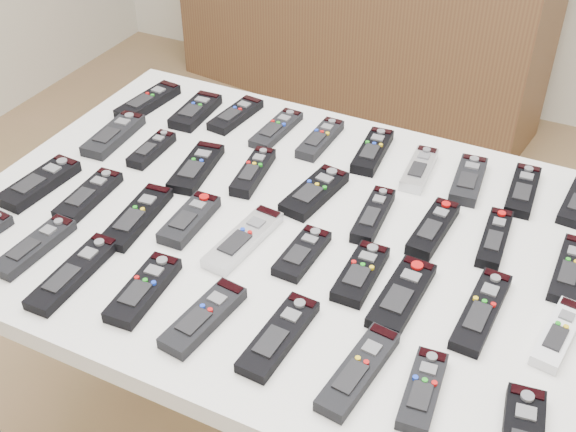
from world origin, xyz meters
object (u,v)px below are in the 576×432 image
at_px(remote_16, 433,228).
at_px(remote_3, 276,129).
at_px(remote_36, 423,390).
at_px(remote_7, 468,180).
at_px(remote_13, 253,172).
at_px(remote_12, 196,168).
at_px(remote_23, 244,239).
at_px(remote_15, 373,215).
at_px(remote_35, 358,371).
at_px(remote_17, 495,238).
at_px(remote_32, 144,290).
at_px(remote_4, 320,139).
at_px(remote_27, 481,311).
at_px(remote_20, 89,195).
at_px(remote_31, 73,273).
at_px(remote_1, 196,111).
at_px(remote_19, 39,183).
at_px(remote_34, 279,336).
at_px(remote_10, 114,135).
at_px(remote_33, 204,317).
at_px(remote_6, 419,169).
at_px(remote_25, 361,273).
at_px(remote_22, 189,219).
at_px(remote_28, 559,334).
at_px(remote_0, 148,102).
at_px(remote_8, 523,190).
at_px(remote_21, 137,217).
at_px(table, 288,247).
at_px(remote_26, 402,295).
at_px(remote_18, 570,269).
at_px(remote_30, 35,247).
at_px(remote_24, 302,253).
at_px(remote_11, 152,149).
at_px(sideboard, 354,15).
at_px(remote_5, 373,151).

bearing_deg(remote_16, remote_3, 158.71).
bearing_deg(remote_36, remote_7, 93.25).
bearing_deg(remote_13, remote_12, -170.31).
bearing_deg(remote_23, remote_15, 48.01).
relative_size(remote_3, remote_35, 0.91).
bearing_deg(remote_17, remote_16, -171.77).
bearing_deg(remote_32, remote_4, 79.55).
bearing_deg(remote_4, remote_27, -38.05).
xyz_separation_m(remote_4, remote_20, (-0.33, -0.40, 0.00)).
bearing_deg(remote_31, remote_1, 99.91).
relative_size(remote_19, remote_34, 0.99).
bearing_deg(remote_4, remote_16, -30.61).
relative_size(remote_10, remote_16, 1.05).
relative_size(remote_23, remote_33, 1.13).
bearing_deg(remote_27, remote_17, 99.77).
distance_m(remote_6, remote_25, 0.36).
height_order(remote_22, remote_28, remote_22).
relative_size(remote_0, remote_16, 1.09).
distance_m(remote_19, remote_20, 0.12).
relative_size(remote_8, remote_16, 1.00).
xyz_separation_m(remote_21, remote_36, (0.62, -0.16, 0.00)).
bearing_deg(table, remote_3, 120.71).
height_order(remote_3, remote_33, remote_33).
bearing_deg(remote_21, remote_26, -3.50).
distance_m(remote_8, remote_18, 0.24).
distance_m(remote_3, remote_7, 0.45).
height_order(remote_30, remote_32, remote_32).
height_order(remote_19, remote_28, remote_19).
height_order(remote_27, remote_36, remote_36).
height_order(remote_25, remote_34, remote_25).
bearing_deg(remote_18, remote_36, -111.30).
relative_size(remote_8, remote_35, 0.91).
height_order(remote_28, remote_35, remote_35).
bearing_deg(remote_24, remote_17, 34.81).
distance_m(remote_6, remote_15, 0.19).
distance_m(remote_27, remote_35, 0.25).
xyz_separation_m(remote_11, remote_35, (0.64, -0.38, 0.00)).
xyz_separation_m(remote_22, remote_36, (0.53, -0.19, -0.00)).
bearing_deg(remote_17, remote_7, 116.18).
height_order(remote_1, remote_10, same).
xyz_separation_m(sideboard, remote_16, (0.86, -1.77, 0.37)).
bearing_deg(remote_24, remote_3, 124.92).
relative_size(table, remote_16, 7.37).
bearing_deg(remote_27, remote_25, -176.60).
relative_size(remote_3, remote_34, 0.93).
relative_size(remote_21, remote_34, 1.06).
distance_m(remote_12, remote_27, 0.67).
height_order(remote_15, remote_25, remote_15).
distance_m(sideboard, remote_5, 1.74).
distance_m(remote_30, remote_32, 0.25).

